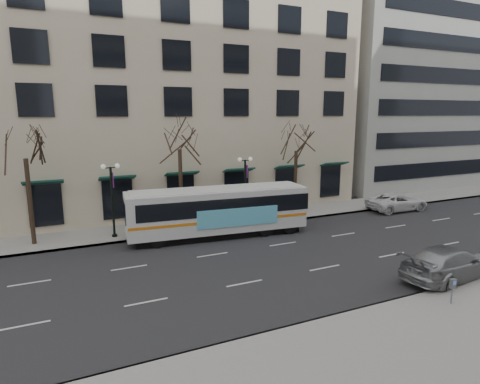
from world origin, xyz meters
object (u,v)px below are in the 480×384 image
lamp_post_right (245,186)px  lamp_post_left (112,197)px  tree_far_left (24,143)px  white_pickup (397,202)px  tree_far_right (296,139)px  tree_far_mid (179,136)px  pay_station (453,286)px  city_bus (219,210)px  silver_car (449,263)px

lamp_post_right → lamp_post_left: bearing=180.0°
tree_far_left → white_pickup: size_ratio=1.49×
lamp_post_left → white_pickup: 24.24m
tree_far_right → tree_far_mid: bearing=180.0°
lamp_post_left → pay_station: lamp_post_left is taller
tree_far_right → city_bus: bearing=-159.7°
tree_far_left → pay_station: bearing=-44.7°
tree_far_left → city_bus: 13.15m
lamp_post_right → city_bus: (-3.16, -2.41, -1.07)m
tree_far_mid → white_pickup: tree_far_mid is taller
lamp_post_left → city_bus: bearing=-19.4°
tree_far_mid → tree_far_right: tree_far_mid is taller
tree_far_left → silver_car: (20.01, -15.00, -5.83)m
city_bus → tree_far_mid: bearing=127.0°
city_bus → pay_station: size_ratio=11.02×
tree_far_mid → pay_station: size_ratio=7.35×
city_bus → pay_station: bearing=-63.2°
tree_far_left → tree_far_right: size_ratio=1.03×
tree_far_left → lamp_post_left: tree_far_left is taller
city_bus → pay_station: 15.27m
lamp_post_left → lamp_post_right: size_ratio=1.00×
silver_car → lamp_post_left: bearing=40.6°
tree_far_left → lamp_post_left: 6.29m
tree_far_left → lamp_post_right: tree_far_left is taller
tree_far_mid → silver_car: tree_far_mid is taller
lamp_post_left → city_bus: 7.33m
lamp_post_right → white_pickup: 14.37m
lamp_post_right → pay_station: (2.37, -16.62, -1.95)m
tree_far_right → lamp_post_left: size_ratio=1.55×
silver_car → white_pickup: bearing=-41.7°
lamp_post_left → silver_car: size_ratio=0.87×
lamp_post_right → city_bus: size_ratio=0.41×
tree_far_left → tree_far_right: 20.00m
tree_far_left → lamp_post_left: bearing=-6.8°
tree_far_left → tree_far_right: bearing=0.0°
tree_far_left → lamp_post_left: size_ratio=1.60×
lamp_post_right → silver_car: (5.00, -14.40, -2.08)m
city_bus → white_pickup: 17.26m
tree_far_mid → white_pickup: size_ratio=1.53×
silver_car → tree_far_left: bearing=47.6°
lamp_post_right → pay_station: size_ratio=4.48×
silver_car → lamp_post_right: bearing=13.6°
city_bus → tree_far_right: bearing=25.8°
tree_far_right → lamp_post_left: (-14.99, -0.60, -3.48)m
tree_far_left → lamp_post_right: 15.48m
tree_far_right → white_pickup: 11.00m
tree_far_mid → pay_station: tree_far_mid is taller
tree_far_mid → silver_car: (10.01, -15.00, -6.04)m
tree_far_right → city_bus: (-8.15, -3.01, -4.55)m
silver_car → pay_station: silver_car is taller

